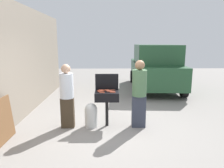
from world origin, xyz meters
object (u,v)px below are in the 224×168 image
object	(u,v)px
hot_dog_9	(112,92)
hot_dog_11	(112,90)
person_right	(139,92)
parked_minivan	(155,67)
hot_dog_6	(108,91)
hot_dog_1	(101,90)
hot_dog_10	(100,91)
hot_dog_14	(107,90)
hot_dog_7	(113,92)
hot_dog_12	(100,92)
bbq_grill	(107,97)
person_left	(67,94)
hot_dog_5	(109,91)
hot_dog_4	(102,93)
hot_dog_2	(107,90)
hot_dog_13	(102,91)
propane_tank	(91,115)
hot_dog_3	(110,91)
hot_dog_8	(102,90)
hot_dog_0	(100,91)
leaning_board	(2,121)

from	to	relation	value
hot_dog_9	hot_dog_11	xyz separation A→B (m)	(0.01, 0.18, 0.00)
person_right	parked_minivan	size ratio (longest dim) A/B	0.38
hot_dog_6	hot_dog_1	bearing A→B (deg)	172.20
hot_dog_10	hot_dog_14	size ratio (longest dim) A/B	1.00
hot_dog_7	hot_dog_9	xyz separation A→B (m)	(-0.01, 0.05, 0.00)
hot_dog_9	hot_dog_12	xyz separation A→B (m)	(-0.30, 0.03, 0.00)
hot_dog_1	hot_dog_6	world-z (taller)	same
bbq_grill	parked_minivan	distance (m)	4.81
person_left	hot_dog_12	bearing A→B (deg)	-12.02
hot_dog_6	hot_dog_12	bearing A→B (deg)	-152.37
hot_dog_5	hot_dog_14	size ratio (longest dim) A/B	1.00
hot_dog_1	hot_dog_4	bearing A→B (deg)	-83.04
hot_dog_4	hot_dog_11	size ratio (longest dim) A/B	1.00
bbq_grill	person_right	size ratio (longest dim) A/B	0.53
bbq_grill	hot_dog_1	xyz separation A→B (m)	(-0.15, 0.10, 0.15)
hot_dog_6	person_right	size ratio (longest dim) A/B	0.08
hot_dog_2	hot_dog_6	xyz separation A→B (m)	(0.04, -0.06, 0.00)
bbq_grill	hot_dog_13	world-z (taller)	hot_dog_13
hot_dog_5	hot_dog_6	size ratio (longest dim) A/B	1.00
hot_dog_5	hot_dog_2	bearing A→B (deg)	118.24
propane_tank	hot_dog_3	bearing A→B (deg)	4.50
hot_dog_2	hot_dog_9	bearing A→B (deg)	-55.22
hot_dog_6	hot_dog_11	xyz separation A→B (m)	(0.10, 0.04, 0.00)
hot_dog_2	hot_dog_14	bearing A→B (deg)	-72.66
hot_dog_3	hot_dog_14	distance (m)	0.14
hot_dog_8	hot_dog_12	xyz separation A→B (m)	(-0.03, -0.17, 0.00)
hot_dog_2	hot_dog_7	xyz separation A→B (m)	(0.15, -0.25, 0.00)
hot_dog_12	person_left	distance (m)	0.83
hot_dog_1	hot_dog_5	distance (m)	0.20
hot_dog_8	parked_minivan	bearing A→B (deg)	60.92
hot_dog_2	hot_dog_4	size ratio (longest dim) A/B	1.00
hot_dog_7	person_right	xyz separation A→B (m)	(0.66, 0.04, 0.01)
hot_dog_13	person_right	distance (m)	0.94
hot_dog_5	hot_dog_8	bearing A→B (deg)	154.22
hot_dog_8	hot_dog_12	distance (m)	0.17
hot_dog_3	person_left	distance (m)	1.06
hot_dog_0	hot_dog_5	world-z (taller)	same
hot_dog_9	hot_dog_14	xyz separation A→B (m)	(-0.13, 0.17, 0.00)
hot_dog_1	leaning_board	distance (m)	2.34
hot_dog_7	person_left	distance (m)	1.14
hot_dog_3	hot_dog_7	xyz separation A→B (m)	(0.08, -0.10, 0.00)
hot_dog_1	hot_dog_10	bearing A→B (deg)	-140.53
propane_tank	leaning_board	size ratio (longest dim) A/B	0.65
hot_dog_5	hot_dog_3	bearing A→B (deg)	-72.60
hot_dog_8	hot_dog_14	bearing A→B (deg)	-10.11
hot_dog_7	hot_dog_6	bearing A→B (deg)	120.04
hot_dog_13	parked_minivan	size ratio (longest dim) A/B	0.03
hot_dog_4	leaning_board	size ratio (longest dim) A/B	0.14
hot_dog_7	person_left	xyz separation A→B (m)	(-1.14, 0.03, -0.04)
hot_dog_12	propane_tank	size ratio (longest dim) A/B	0.21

